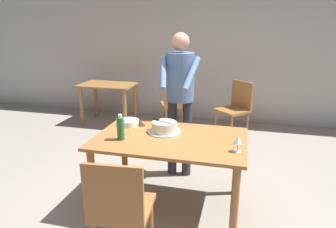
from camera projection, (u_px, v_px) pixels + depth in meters
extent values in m
plane|color=gray|center=(170.00, 204.00, 3.15)|extent=(14.00, 14.00, 0.00)
cube|color=#BCB7AD|center=(210.00, 49.00, 5.61)|extent=(10.00, 0.12, 2.70)
cube|color=#9E6633|center=(170.00, 139.00, 2.93)|extent=(1.46, 0.93, 0.03)
cylinder|color=#9E6633|center=(93.00, 184.00, 2.83)|extent=(0.07, 0.07, 0.72)
cylinder|color=#9E6633|center=(235.00, 204.00, 2.52)|extent=(0.07, 0.07, 0.72)
cylinder|color=#9E6633|center=(124.00, 151.00, 3.56)|extent=(0.07, 0.07, 0.72)
cylinder|color=#9E6633|center=(238.00, 164.00, 3.25)|extent=(0.07, 0.07, 0.72)
cylinder|color=silver|center=(164.00, 132.00, 3.06)|extent=(0.34, 0.34, 0.01)
cylinder|color=beige|center=(164.00, 127.00, 3.05)|extent=(0.26, 0.26, 0.09)
cylinder|color=#A49984|center=(164.00, 122.00, 3.03)|extent=(0.25, 0.25, 0.01)
cube|color=silver|center=(166.00, 122.00, 3.02)|extent=(0.19, 0.10, 0.00)
cube|color=black|center=(156.00, 119.00, 3.10)|extent=(0.08, 0.06, 0.02)
cylinder|color=white|center=(129.00, 125.00, 3.28)|extent=(0.22, 0.22, 0.01)
cylinder|color=white|center=(129.00, 124.00, 3.27)|extent=(0.22, 0.22, 0.01)
cylinder|color=white|center=(129.00, 123.00, 3.27)|extent=(0.22, 0.22, 0.01)
cylinder|color=white|center=(129.00, 122.00, 3.27)|extent=(0.22, 0.22, 0.01)
cylinder|color=white|center=(129.00, 121.00, 3.27)|extent=(0.22, 0.22, 0.01)
cylinder|color=white|center=(129.00, 120.00, 3.26)|extent=(0.22, 0.22, 0.01)
cylinder|color=silver|center=(237.00, 151.00, 2.60)|extent=(0.07, 0.07, 0.00)
cylinder|color=silver|center=(237.00, 147.00, 2.59)|extent=(0.01, 0.01, 0.07)
cone|color=silver|center=(238.00, 140.00, 2.57)|extent=(0.08, 0.08, 0.07)
cylinder|color=#1E6B38|center=(121.00, 129.00, 2.84)|extent=(0.07, 0.07, 0.22)
cylinder|color=silver|center=(120.00, 116.00, 2.81)|extent=(0.04, 0.04, 0.03)
cylinder|color=#2D2D38|center=(187.00, 139.00, 3.64)|extent=(0.11, 0.11, 0.95)
cylinder|color=#2D2D38|center=(172.00, 137.00, 3.68)|extent=(0.11, 0.11, 0.95)
cylinder|color=#4C6B93|center=(180.00, 77.00, 3.44)|extent=(0.32, 0.32, 0.55)
sphere|color=tan|center=(181.00, 42.00, 3.32)|extent=(0.20, 0.20, 0.20)
cylinder|color=#4C6B93|center=(192.00, 74.00, 3.21)|extent=(0.14, 0.42, 0.34)
cylinder|color=#4C6B93|center=(163.00, 73.00, 3.28)|extent=(0.17, 0.42, 0.34)
cube|color=#9E6633|center=(123.00, 208.00, 2.35)|extent=(0.48, 0.48, 0.04)
cylinder|color=#9E6633|center=(110.00, 216.00, 2.62)|extent=(0.04, 0.04, 0.41)
cylinder|color=#9E6633|center=(151.00, 220.00, 2.56)|extent=(0.04, 0.04, 0.41)
cube|color=#9E6633|center=(113.00, 194.00, 2.09)|extent=(0.44, 0.07, 0.45)
cube|color=#9E6633|center=(108.00, 84.00, 5.56)|extent=(1.00, 0.70, 0.03)
cylinder|color=#9E6633|center=(81.00, 106.00, 5.52)|extent=(0.07, 0.07, 0.71)
cylinder|color=#9E6633|center=(125.00, 109.00, 5.32)|extent=(0.07, 0.07, 0.71)
cylinder|color=#9E6633|center=(96.00, 99.00, 6.03)|extent=(0.07, 0.07, 0.71)
cylinder|color=#9E6633|center=(136.00, 102.00, 5.83)|extent=(0.07, 0.07, 0.71)
cube|color=#9E6633|center=(232.00, 111.00, 4.96)|extent=(0.62, 0.62, 0.04)
cylinder|color=#9E6633|center=(231.00, 129.00, 4.79)|extent=(0.04, 0.04, 0.41)
cylinder|color=#9E6633|center=(216.00, 122.00, 5.08)|extent=(0.04, 0.04, 0.41)
cylinder|color=#9E6633|center=(247.00, 124.00, 4.98)|extent=(0.04, 0.04, 0.41)
cylinder|color=#9E6633|center=(231.00, 119.00, 5.27)|extent=(0.04, 0.04, 0.41)
cube|color=#9E6633|center=(242.00, 95.00, 5.00)|extent=(0.35, 0.32, 0.45)
cube|color=#9E6633|center=(174.00, 105.00, 5.31)|extent=(0.58, 0.58, 0.04)
cylinder|color=#9E6633|center=(163.00, 115.00, 5.52)|extent=(0.04, 0.04, 0.41)
cylinder|color=#9E6633|center=(182.00, 113.00, 5.58)|extent=(0.04, 0.04, 0.41)
cylinder|color=#9E6633|center=(166.00, 121.00, 5.18)|extent=(0.04, 0.04, 0.41)
cylinder|color=#9E6633|center=(187.00, 119.00, 5.24)|extent=(0.04, 0.04, 0.41)
cube|color=#9E6633|center=(177.00, 94.00, 5.05)|extent=(0.41, 0.21, 0.45)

